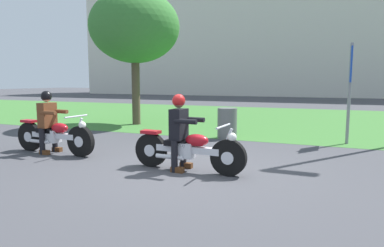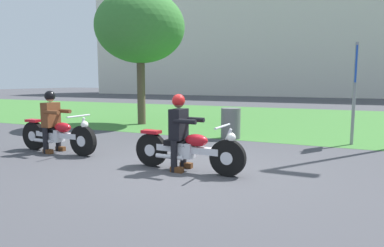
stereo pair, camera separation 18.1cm
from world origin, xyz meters
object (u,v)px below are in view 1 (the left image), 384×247
Objects in this scene: rider_lead at (180,126)px; tree_roadside at (135,27)px; motorcycle_follow at (54,136)px; sign_banner at (350,77)px; trash_can at (227,123)px; motorcycle_lead at (188,150)px; rider_follow at (48,117)px.

rider_lead is 0.28× the size of tree_roadside.
tree_roadside is at bearing 104.03° from motorcycle_follow.
sign_banner reaches higher than motorcycle_follow.
tree_roadside reaches higher than trash_can.
sign_banner reaches higher than rider_lead.
tree_roadside is 7.61m from sign_banner.
trash_can is at bearing 98.01° from motorcycle_lead.
rider_lead is at bearing -86.57° from trash_can.
tree_roadside is at bearing 130.48° from rider_lead.
rider_follow is (-0.17, 0.01, 0.42)m from motorcycle_follow.
trash_can is (-0.22, 3.70, -0.38)m from rider_lead.
sign_banner reaches higher than trash_can.
motorcycle_follow is 0.46m from rider_follow.
rider_lead is 3.73m from trash_can.
sign_banner reaches higher than motorcycle_lead.
motorcycle_follow is 2.55× the size of trash_can.
rider_follow is at bearing -148.39° from sign_banner.
motorcycle_lead is 2.53× the size of trash_can.
rider_follow is 4.72m from trash_can.
motorcycle_follow is 0.85× the size of sign_banner.
trash_can is 3.42m from sign_banner.
motorcycle_follow is at bearing -147.64° from sign_banner.
sign_banner is (3.14, 0.40, 1.29)m from trash_can.
tree_roadside is at bearing 156.89° from trash_can.
sign_banner is (2.92, 4.10, 0.91)m from rider_lead.
rider_follow is (-3.38, 0.22, 0.01)m from rider_lead.
rider_follow is (-3.55, 0.23, 0.44)m from motorcycle_lead.
rider_follow is at bearing 178.34° from rider_lead.
tree_roadside reaches higher than sign_banner.
rider_lead reaches higher than trash_can.
rider_follow reaches higher than trash_can.
rider_lead is 0.99× the size of rider_follow.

